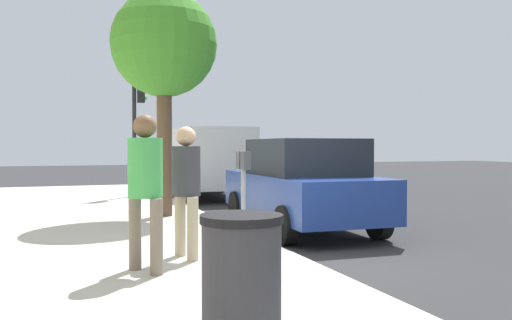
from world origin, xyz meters
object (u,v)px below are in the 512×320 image
object	(u,v)px
parking_meter	(243,179)
parked_van_far	(205,158)
pedestrian_bystander	(145,178)
pedestrian_at_meter	(186,181)
street_tree	(164,47)
traffic_signal	(138,114)
parked_sedan_near	(302,184)
trash_bin	(242,286)

from	to	relation	value
parking_meter	parked_van_far	world-z (taller)	parked_van_far
parking_meter	pedestrian_bystander	bearing A→B (deg)	122.66
parking_meter	pedestrian_bystander	distance (m)	1.86
pedestrian_at_meter	street_tree	bearing A→B (deg)	70.39
pedestrian_at_meter	street_tree	world-z (taller)	street_tree
traffic_signal	parked_van_far	bearing A→B (deg)	-73.22
parked_sedan_near	trash_bin	size ratio (longest dim) A/B	4.42
parking_meter	pedestrian_at_meter	distance (m)	1.01
street_tree	parked_sedan_near	bearing A→B (deg)	-129.69
parking_meter	parked_sedan_near	world-z (taller)	parked_sedan_near
parked_sedan_near	trash_bin	distance (m)	6.70
pedestrian_at_meter	trash_bin	world-z (taller)	pedestrian_at_meter
pedestrian_bystander	parked_van_far	distance (m)	10.97
pedestrian_bystander	trash_bin	xyz separation A→B (m)	(-2.79, -0.25, -0.61)
parking_meter	traffic_signal	xyz separation A→B (m)	(8.73, 0.31, 1.41)
parked_sedan_near	pedestrian_at_meter	bearing A→B (deg)	130.82
pedestrian_bystander	street_tree	world-z (taller)	street_tree
parked_van_far	street_tree	world-z (taller)	street_tree
pedestrian_bystander	street_tree	distance (m)	5.69
parked_van_far	traffic_signal	bearing A→B (deg)	106.78
pedestrian_at_meter	parked_van_far	bearing A→B (deg)	61.10
parking_meter	parked_van_far	distance (m)	9.59
pedestrian_bystander	trash_bin	distance (m)	2.87
pedestrian_at_meter	parked_sedan_near	world-z (taller)	pedestrian_at_meter
pedestrian_at_meter	pedestrian_bystander	xyz separation A→B (m)	(-0.61, 0.63, 0.09)
parked_van_far	traffic_signal	xyz separation A→B (m)	(-0.67, 2.22, 1.32)
parked_van_far	trash_bin	world-z (taller)	parked_van_far
parking_meter	street_tree	distance (m)	4.76
pedestrian_at_meter	pedestrian_bystander	world-z (taller)	pedestrian_bystander
street_tree	parking_meter	bearing A→B (deg)	-174.21
pedestrian_bystander	parked_van_far	size ratio (longest dim) A/B	0.35
traffic_signal	parked_sedan_near	bearing A→B (deg)	-161.61
parked_sedan_near	parking_meter	bearing A→B (deg)	137.29
pedestrian_bystander	trash_bin	size ratio (longest dim) A/B	1.84
parking_meter	street_tree	bearing A→B (deg)	5.79
parked_van_far	street_tree	distance (m)	6.39
pedestrian_bystander	traffic_signal	distance (m)	9.90
parking_meter	pedestrian_bystander	world-z (taller)	pedestrian_bystander
street_tree	traffic_signal	bearing A→B (deg)	-1.19
street_tree	trash_bin	bearing A→B (deg)	173.30
street_tree	traffic_signal	distance (m)	4.88
pedestrian_at_meter	traffic_signal	size ratio (longest dim) A/B	0.48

